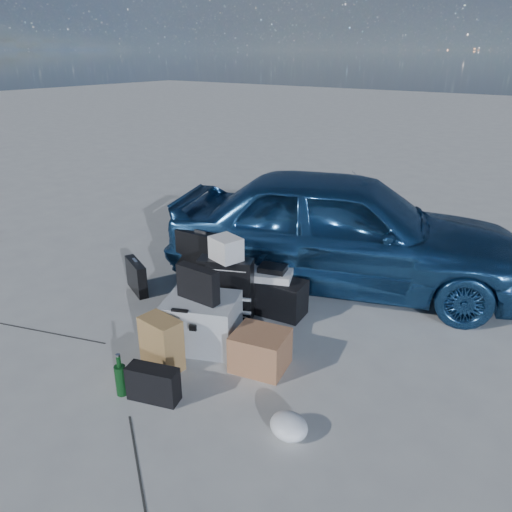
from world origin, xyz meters
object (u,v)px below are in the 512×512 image
at_px(suitcase_left, 202,263).
at_px(cardboard_box, 260,350).
at_px(briefcase, 136,277).
at_px(duffel_bag, 270,295).
at_px(car, 344,229).
at_px(suitcase_right, 226,289).
at_px(green_bottle, 120,375).
at_px(pelican_case, 202,322).

distance_m(suitcase_left, cardboard_box, 1.48).
xyz_separation_m(briefcase, duffel_bag, (1.39, 0.47, 0.00)).
xyz_separation_m(car, briefcase, (-1.66, -1.45, -0.46)).
height_order(suitcase_right, cardboard_box, suitcase_right).
xyz_separation_m(car, duffel_bag, (-0.27, -0.99, -0.45)).
height_order(briefcase, cardboard_box, briefcase).
bearing_deg(duffel_bag, suitcase_right, -134.37).
height_order(briefcase, suitcase_right, suitcase_right).
height_order(suitcase_right, green_bottle, suitcase_right).
relative_size(suitcase_left, green_bottle, 2.07).
bearing_deg(car, green_bottle, 150.58).
distance_m(pelican_case, cardboard_box, 0.61).
distance_m(pelican_case, suitcase_right, 0.51).
bearing_deg(briefcase, green_bottle, -20.86).
xyz_separation_m(pelican_case, green_bottle, (-0.03, -0.88, -0.05)).
relative_size(duffel_bag, green_bottle, 2.11).
bearing_deg(pelican_case, briefcase, 139.99).
distance_m(briefcase, suitcase_right, 1.14).
bearing_deg(green_bottle, cardboard_box, 54.15).
xyz_separation_m(car, green_bottle, (-0.44, -2.70, -0.46)).
bearing_deg(briefcase, car, 65.78).
height_order(pelican_case, suitcase_right, suitcase_right).
xyz_separation_m(car, cardboard_box, (0.20, -1.81, -0.47)).
bearing_deg(duffel_bag, cardboard_box, -67.54).
bearing_deg(car, duffel_bag, 144.44).
height_order(briefcase, suitcase_left, suitcase_left).
bearing_deg(briefcase, pelican_case, 8.18).
bearing_deg(car, suitcase_left, 115.15).
relative_size(briefcase, suitcase_right, 0.72).
bearing_deg(suitcase_right, pelican_case, -99.82).
bearing_deg(suitcase_left, pelican_case, -52.11).
height_order(pelican_case, green_bottle, pelican_case).
distance_m(suitcase_left, suitcase_right, 0.59).
relative_size(suitcase_left, suitcase_right, 1.14).
distance_m(car, briefcase, 2.26).
bearing_deg(green_bottle, suitcase_right, 93.96).
bearing_deg(cardboard_box, suitcase_right, 146.92).
bearing_deg(suitcase_left, briefcase, -151.15).
relative_size(suitcase_right, green_bottle, 1.82).
xyz_separation_m(pelican_case, duffel_bag, (0.14, 0.84, -0.04)).
xyz_separation_m(suitcase_right, cardboard_box, (0.74, -0.48, -0.15)).
height_order(suitcase_left, duffel_bag, suitcase_left).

